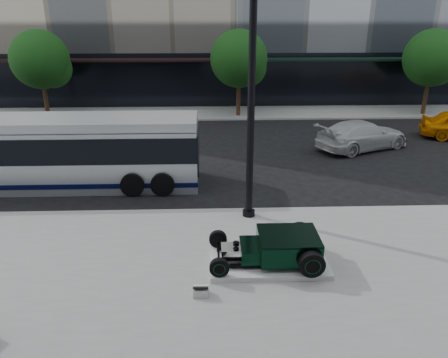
{
  "coord_description": "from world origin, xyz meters",
  "views": [
    {
      "loc": [
        -1.03,
        -16.69,
        7.1
      ],
      "look_at": [
        -0.51,
        -1.75,
        1.2
      ],
      "focal_mm": 35.0,
      "sensor_mm": 36.0,
      "label": 1
    }
  ],
  "objects_px": {
    "hot_rod": "(281,247)",
    "transit_bus": "(54,152)",
    "lamppost": "(251,114)",
    "white_sedan": "(362,135)"
  },
  "relations": [
    {
      "from": "lamppost",
      "to": "transit_bus",
      "type": "xyz_separation_m",
      "value": [
        -7.86,
        3.47,
        -2.34
      ]
    },
    {
      "from": "lamppost",
      "to": "white_sedan",
      "type": "xyz_separation_m",
      "value": [
        6.77,
        8.07,
        -3.06
      ]
    },
    {
      "from": "hot_rod",
      "to": "transit_bus",
      "type": "xyz_separation_m",
      "value": [
        -8.49,
        6.69,
        0.79
      ]
    },
    {
      "from": "hot_rod",
      "to": "transit_bus",
      "type": "relative_size",
      "value": 0.27
    },
    {
      "from": "hot_rod",
      "to": "transit_bus",
      "type": "distance_m",
      "value": 10.84
    },
    {
      "from": "transit_bus",
      "to": "lamppost",
      "type": "bearing_deg",
      "value": -23.8
    },
    {
      "from": "hot_rod",
      "to": "white_sedan",
      "type": "height_order",
      "value": "white_sedan"
    },
    {
      "from": "hot_rod",
      "to": "white_sedan",
      "type": "distance_m",
      "value": 12.85
    },
    {
      "from": "lamppost",
      "to": "white_sedan",
      "type": "relative_size",
      "value": 1.53
    },
    {
      "from": "lamppost",
      "to": "transit_bus",
      "type": "distance_m",
      "value": 8.91
    }
  ]
}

